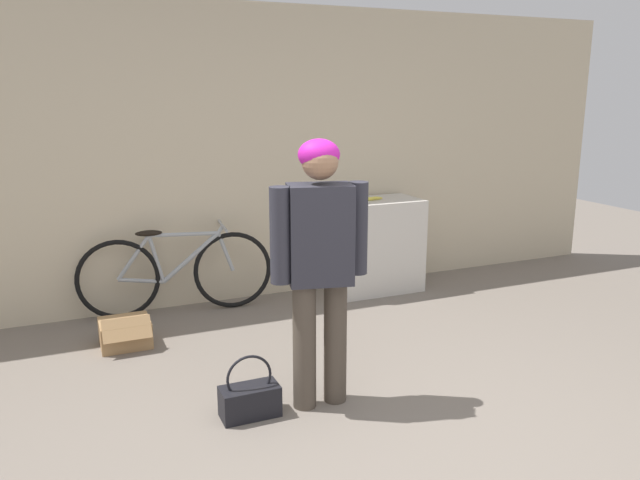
# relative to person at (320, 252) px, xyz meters

# --- Properties ---
(ground_plane) EXTENTS (14.00, 14.00, 0.00)m
(ground_plane) POSITION_rel_person_xyz_m (0.12, -0.87, -0.96)
(ground_plane) COLOR slate
(wall_back) EXTENTS (8.00, 0.07, 2.60)m
(wall_back) POSITION_rel_person_xyz_m (0.12, 2.15, 0.34)
(wall_back) COLOR beige
(wall_back) RESTS_ON ground_plane
(side_shelf) EXTENTS (0.87, 0.49, 0.88)m
(side_shelf) POSITION_rel_person_xyz_m (1.35, 1.86, -0.52)
(side_shelf) COLOR beige
(side_shelf) RESTS_ON ground_plane
(person) EXTENTS (0.60, 0.31, 1.61)m
(person) POSITION_rel_person_xyz_m (0.00, 0.00, 0.00)
(person) COLOR #4C4238
(person) RESTS_ON ground_plane
(bicycle) EXTENTS (1.63, 0.46, 0.75)m
(bicycle) POSITION_rel_person_xyz_m (-0.49, 1.94, -0.59)
(bicycle) COLOR black
(bicycle) RESTS_ON ground_plane
(banana) EXTENTS (0.28, 0.08, 0.03)m
(banana) POSITION_rel_person_xyz_m (1.28, 1.84, -0.06)
(banana) COLOR #EAD64C
(banana) RESTS_ON side_shelf
(handbag) EXTENTS (0.34, 0.17, 0.38)m
(handbag) POSITION_rel_person_xyz_m (-0.44, 0.02, -0.85)
(handbag) COLOR black
(handbag) RESTS_ON ground_plane
(cardboard_box) EXTENTS (0.36, 0.39, 0.26)m
(cardboard_box) POSITION_rel_person_xyz_m (-0.99, 1.39, -0.86)
(cardboard_box) COLOR #A87F51
(cardboard_box) RESTS_ON ground_plane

